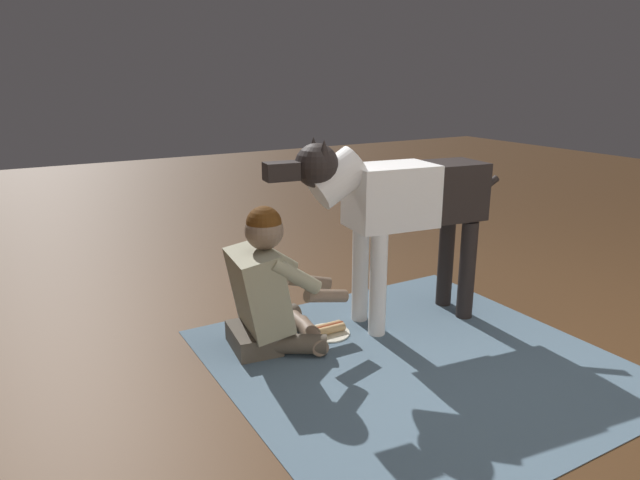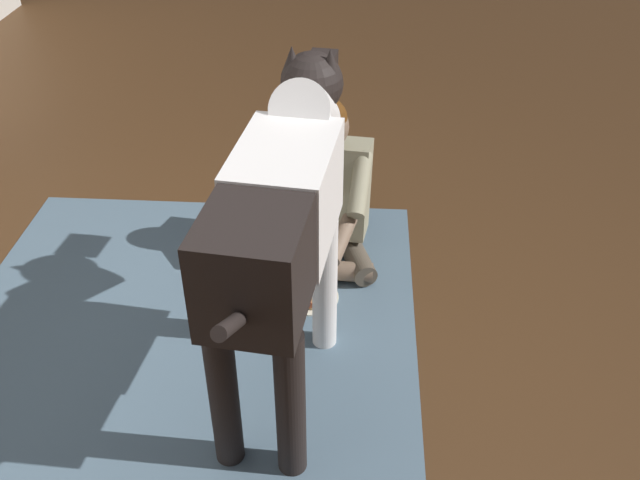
{
  "view_description": "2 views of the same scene",
  "coord_description": "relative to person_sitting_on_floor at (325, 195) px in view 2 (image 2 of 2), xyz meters",
  "views": [
    {
      "loc": [
        2.06,
        2.32,
        1.49
      ],
      "look_at": [
        0.4,
        -0.56,
        0.52
      ],
      "focal_mm": 32.13,
      "sensor_mm": 36.0,
      "label": 1
    },
    {
      "loc": [
        -1.92,
        -0.54,
        2.06
      ],
      "look_at": [
        0.29,
        -0.39,
        0.46
      ],
      "focal_mm": 38.89,
      "sensor_mm": 36.0,
      "label": 2
    }
  ],
  "objects": [
    {
      "name": "person_sitting_on_floor",
      "position": [
        0.0,
        0.0,
        0.0
      ],
      "size": [
        0.68,
        0.57,
        0.81
      ],
      "color": "brown",
      "rests_on": "ground"
    },
    {
      "name": "area_rug",
      "position": [
        -0.59,
        0.57,
        -0.33
      ],
      "size": [
        1.99,
        1.98,
        0.01
      ],
      "primitive_type": "cube",
      "color": "slate",
      "rests_on": "ground"
    },
    {
      "name": "hot_dog_on_plate",
      "position": [
        -0.36,
        0.04,
        -0.31
      ],
      "size": [
        0.26,
        0.26,
        0.06
      ],
      "color": "silver",
      "rests_on": "ground"
    },
    {
      "name": "ground_plane",
      "position": [
        -0.83,
        0.38,
        -0.33
      ],
      "size": [
        15.99,
        15.99,
        0.0
      ],
      "primitive_type": "plane",
      "color": "#472D18"
    },
    {
      "name": "large_dog",
      "position": [
        -0.81,
        0.1,
        0.43
      ],
      "size": [
        1.53,
        0.41,
        1.15
      ],
      "color": "white",
      "rests_on": "ground"
    }
  ]
}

